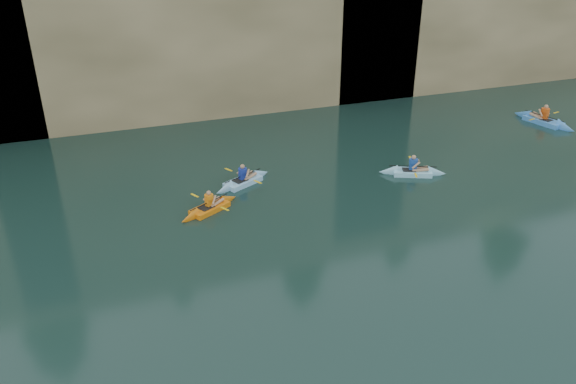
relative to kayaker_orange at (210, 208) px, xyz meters
name	(u,v)px	position (x,y,z in m)	size (l,w,h in m)	color
cliff_slab_center	(213,8)	(3.13, 11.49, 5.57)	(24.00, 2.40, 11.40)	tan
cliff_slab_east	(519,5)	(23.13, 11.49, 4.79)	(26.00, 2.40, 9.84)	tan
sea_cave_center	(106,99)	(-2.87, 10.84, 1.47)	(3.50, 1.00, 3.20)	black
sea_cave_east	(352,64)	(11.13, 10.84, 2.12)	(5.00, 1.00, 4.50)	black
kayaker_orange	(210,208)	(0.00, 0.00, 0.00)	(2.72, 1.90, 1.04)	orange
kayaker_ltblue_near	(412,172)	(8.96, 0.24, 0.01)	(2.90, 2.09, 1.13)	#96DBFB
kayaker_ltblue_mid	(243,181)	(1.83, 1.83, 0.01)	(2.90, 2.00, 1.11)	#98D2FF
kayaker_blue_east	(543,121)	(19.09, 3.62, 0.03)	(2.49, 3.73, 1.30)	#4694F0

